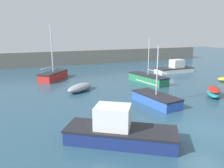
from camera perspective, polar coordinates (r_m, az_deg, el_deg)
name	(u,v)px	position (r m, az deg, el deg)	size (l,w,h in m)	color
ground_plane	(208,132)	(14.62, 23.74, -11.41)	(120.00, 120.00, 0.20)	#284C60
harbor_breakwater	(78,57)	(41.08, -8.80, 6.95)	(52.21, 2.53, 2.52)	slate
motorboat_with_cabin	(119,130)	(11.83, 1.73, -12.04)	(5.95, 4.91, 2.02)	navy
cabin_cruiser_white	(175,68)	(33.25, 16.10, 3.96)	(5.76, 2.02, 1.87)	white
sailboat_tall_mast	(53,75)	(28.05, -15.06, 2.22)	(4.15, 4.66, 6.73)	red
sailboat_short_mast	(156,99)	(18.21, 11.37, -3.87)	(2.31, 4.98, 4.75)	#2D56B7
sailboat_twin_hulled	(148,79)	(25.74, 9.35, 1.40)	(2.52, 5.61, 5.09)	#287A4C
open_tender_yellow	(80,87)	(21.97, -8.35, -0.91)	(3.48, 3.05, 0.76)	gray
rowboat_with_red_cover	(214,92)	(22.18, 25.01, -1.93)	(2.81, 2.93, 0.75)	teal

